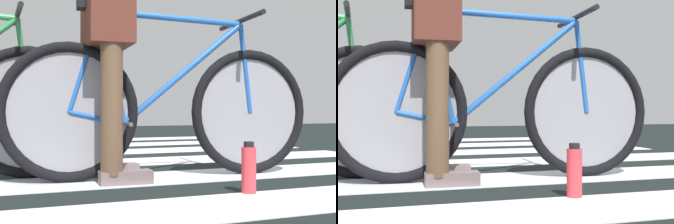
{
  "view_description": "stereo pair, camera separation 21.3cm",
  "coord_description": "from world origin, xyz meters",
  "views": [
    {
      "loc": [
        -0.23,
        -2.69,
        0.39
      ],
      "look_at": [
        0.81,
        0.04,
        0.38
      ],
      "focal_mm": 47.4,
      "sensor_mm": 36.0,
      "label": 1
    },
    {
      "loc": [
        -0.01,
        -2.69,
        0.39
      ],
      "look_at": [
        0.81,
        0.04,
        0.38
      ],
      "focal_mm": 47.4,
      "sensor_mm": 36.0,
      "label": 2
    }
  ],
  "objects": [
    {
      "name": "ground",
      "position": [
        0.0,
        0.0,
        0.01
      ],
      "size": [
        18.0,
        14.0,
        0.02
      ],
      "color": "black"
    },
    {
      "name": "crosswalk_markings",
      "position": [
        -0.02,
        -0.06,
        0.02
      ],
      "size": [
        5.43,
        5.79,
        0.0
      ],
      "color": "silver",
      "rests_on": "ground"
    },
    {
      "name": "bicycle_1_of_3",
      "position": [
        0.61,
        -0.45,
        0.41
      ],
      "size": [
        1.74,
        0.52,
        0.93
      ],
      "rotation": [
        0.0,
        0.0,
        -0.05
      ],
      "color": "black",
      "rests_on": "ground"
    },
    {
      "name": "cyclist_1_of_3",
      "position": [
        0.3,
        -0.43,
        0.65
      ],
      "size": [
        0.33,
        0.42,
        0.97
      ],
      "rotation": [
        0.0,
        0.0,
        -0.05
      ],
      "color": "brown",
      "rests_on": "ground"
    },
    {
      "name": "water_bottle",
      "position": [
        0.8,
        -1.0,
        0.13
      ],
      "size": [
        0.06,
        0.06,
        0.23
      ],
      "color": "#DA353C",
      "rests_on": "ground"
    }
  ]
}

